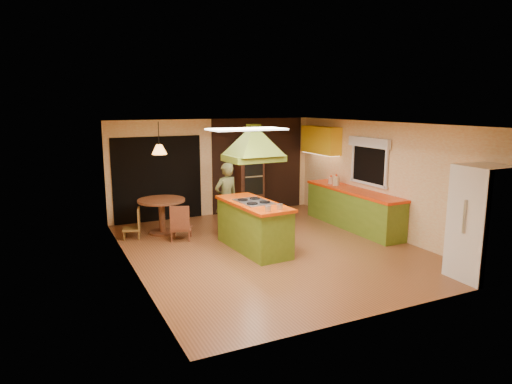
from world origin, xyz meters
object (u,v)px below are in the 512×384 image
man (226,198)px  refrigerator (481,223)px  kitchen_island (254,226)px  canister_large (336,181)px  wall_oven (249,177)px  dining_table (162,209)px

man → refrigerator: size_ratio=0.84×
kitchen_island → canister_large: canister_large is taller
man → wall_oven: (1.26, 1.50, 0.18)m
kitchen_island → canister_large: bearing=18.3°
kitchen_island → man: size_ratio=1.24×
refrigerator → man: bearing=124.4°
kitchen_island → dining_table: (-1.37, 1.93, 0.06)m
dining_table → canister_large: bearing=-11.3°
dining_table → wall_oven: bearing=19.2°
canister_large → wall_oven: bearing=132.0°
refrigerator → dining_table: size_ratio=1.82×
man → canister_large: size_ratio=7.02×
man → wall_oven: bearing=-142.7°
kitchen_island → wall_oven: (1.21, 2.83, 0.49)m
kitchen_island → man: (-0.05, 1.33, 0.31)m
dining_table → refrigerator: bearing=-50.4°
refrigerator → canister_large: size_ratio=8.36×
man → refrigerator: refrigerator is taller
man → refrigerator: (2.77, -4.33, 0.15)m
kitchen_island → wall_oven: wall_oven is taller
refrigerator → dining_table: bearing=131.4°
man → dining_table: man is taller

